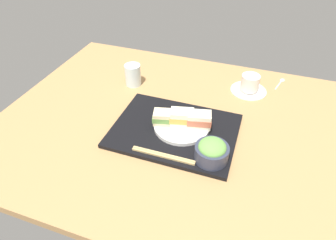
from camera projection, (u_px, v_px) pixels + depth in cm
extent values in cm
cube|color=tan|center=(188.00, 128.00, 107.16)|extent=(140.00, 100.00, 3.00)
cube|color=black|center=(175.00, 131.00, 102.85)|extent=(42.71, 31.87, 1.45)
cylinder|color=silver|center=(182.00, 126.00, 102.76)|extent=(19.53, 19.53, 1.29)
cube|color=beige|center=(165.00, 121.00, 102.59)|extent=(8.80, 6.68, 1.38)
cube|color=#669347|center=(165.00, 117.00, 101.54)|extent=(9.33, 6.90, 1.94)
cube|color=beige|center=(165.00, 114.00, 100.49)|extent=(8.80, 6.68, 1.38)
cube|color=#EFE5C1|center=(182.00, 122.00, 101.79)|extent=(8.80, 6.68, 1.78)
cube|color=gold|center=(182.00, 118.00, 100.51)|extent=(9.24, 6.79, 2.25)
cube|color=#EFE5C1|center=(182.00, 113.00, 99.23)|extent=(8.80, 6.68, 1.78)
cube|color=#EFE5C1|center=(199.00, 124.00, 101.19)|extent=(8.80, 6.68, 1.53)
cube|color=#CC6B4C|center=(199.00, 120.00, 99.94)|extent=(9.16, 6.97, 2.42)
cube|color=#EFE5C1|center=(200.00, 115.00, 98.69)|extent=(8.80, 6.68, 1.53)
cylinder|color=#33384C|center=(211.00, 153.00, 89.93)|extent=(10.57, 10.57, 4.96)
ellipsoid|color=#6BA84C|center=(212.00, 147.00, 88.35)|extent=(8.59, 8.59, 4.72)
cube|color=tan|center=(163.00, 156.00, 91.78)|extent=(20.71, 0.87, 0.70)
cube|color=tan|center=(164.00, 155.00, 92.38)|extent=(20.71, 0.87, 0.70)
cylinder|color=silver|center=(248.00, 90.00, 123.21)|extent=(14.85, 14.85, 0.80)
cylinder|color=silver|center=(250.00, 83.00, 120.87)|extent=(7.48, 7.48, 6.58)
cylinder|color=#382111|center=(251.00, 77.00, 119.04)|extent=(6.88, 6.88, 0.40)
torus|color=silver|center=(252.00, 78.00, 123.99)|extent=(0.97, 4.51, 4.48)
cylinder|color=silver|center=(133.00, 75.00, 124.63)|extent=(6.72, 6.72, 9.21)
cube|color=silver|center=(279.00, 84.00, 127.00)|extent=(3.04, 9.13, 0.50)
ellipsoid|color=silver|center=(283.00, 79.00, 129.86)|extent=(2.69, 3.24, 0.80)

